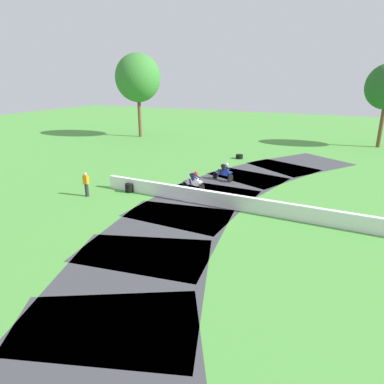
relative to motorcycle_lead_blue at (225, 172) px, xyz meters
The scene contains 9 objects.
ground_plane 5.52m from the motorcycle_lead_blue, 87.93° to the right, with size 120.00×120.00×0.00m, color #4C933D.
track_asphalt 5.89m from the motorcycle_lead_blue, 70.98° to the right, with size 12.18×37.27×0.01m.
safety_barrier 7.87m from the motorcycle_lead_blue, 45.81° to the right, with size 0.30×24.22×0.90m, color white.
motorcycle_lead_blue is the anchor object (origin of this frame).
motorcycle_chase_white 3.48m from the motorcycle_lead_blue, 105.94° to the right, with size 1.71×0.93×1.42m.
tire_stack_near 7.73m from the motorcycle_lead_blue, 99.82° to the left, with size 0.69×0.69×0.40m.
tire_stack_mid_a 7.40m from the motorcycle_lead_blue, 131.26° to the right, with size 0.59×0.59×0.60m.
track_marshal 10.21m from the motorcycle_lead_blue, 132.43° to the right, with size 0.34×0.24×1.63m.
tree_far_left 23.67m from the motorcycle_lead_blue, 140.06° to the left, with size 5.71×5.71×10.45m.
Camera 1 is at (8.69, -18.75, 7.54)m, focal length 32.55 mm.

